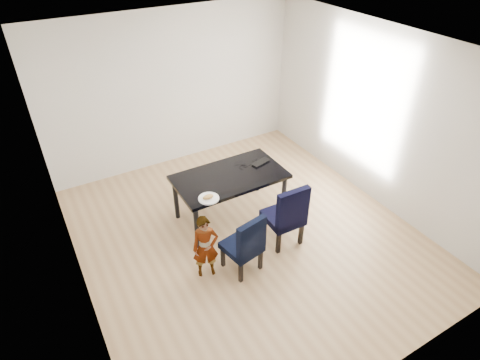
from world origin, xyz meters
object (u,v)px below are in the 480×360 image
dining_table (230,196)px  child (206,247)px  laptop (259,161)px  chair_right (283,212)px  plate (209,198)px  chair_left (242,242)px

dining_table → child: child is taller
dining_table → laptop: laptop is taller
dining_table → chair_right: chair_right is taller
plate → chair_left: bearing=-79.1°
chair_left → laptop: (0.94, 1.11, 0.32)m
dining_table → chair_left: 1.08m
child → laptop: bearing=50.6°
chair_right → plate: bearing=153.1°
chair_right → laptop: 0.99m
chair_right → plate: size_ratio=3.52×
child → chair_left: bearing=-1.9°
dining_table → laptop: (0.56, 0.11, 0.39)m
chair_right → dining_table: bearing=116.0°
chair_left → laptop: size_ratio=2.91×
dining_table → child: size_ratio=1.75×
dining_table → child: (-0.83, -0.87, 0.08)m
dining_table → child: bearing=-133.5°
chair_left → laptop: chair_left is taller
chair_left → laptop: bearing=38.7°
plate → laptop: 1.16m
chair_left → plate: 0.74m
chair_right → laptop: chair_right is taller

